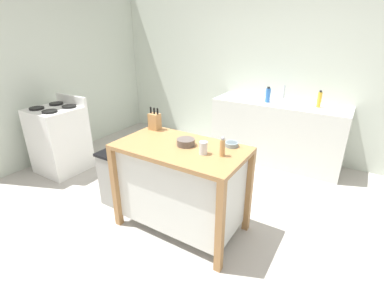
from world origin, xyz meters
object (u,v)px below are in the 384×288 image
object	(u,v)px
bottle_dish_soap	(268,95)
kitchen_island	(181,184)
pepper_grinder	(222,147)
sink_faucet	(284,93)
bowl_ceramic_wide	(232,144)
drinking_cup	(203,148)
knife_block	(155,121)
stove	(60,139)
bowl_stoneware_deep	(186,142)
bottle_hand_soap	(319,99)
trash_bin	(118,178)

from	to	relation	value
bottle_dish_soap	kitchen_island	bearing A→B (deg)	-95.03
pepper_grinder	bottle_dish_soap	world-z (taller)	bottle_dish_soap
kitchen_island	sink_faucet	xyz separation A→B (m)	(0.34, 2.16, 0.51)
kitchen_island	bowl_ceramic_wide	world-z (taller)	bowl_ceramic_wide
drinking_cup	sink_faucet	world-z (taller)	sink_faucet
kitchen_island	pepper_grinder	distance (m)	0.62
knife_block	pepper_grinder	distance (m)	0.92
knife_block	bowl_ceramic_wide	size ratio (longest dim) A/B	1.93
bowl_ceramic_wide	stove	xyz separation A→B (m)	(-2.51, -0.08, -0.45)
bowl_ceramic_wide	pepper_grinder	xyz separation A→B (m)	(0.02, -0.23, 0.06)
bowl_stoneware_deep	sink_faucet	xyz separation A→B (m)	(0.31, 2.12, 0.09)
sink_faucet	pepper_grinder	bearing A→B (deg)	-88.05
bottle_hand_soap	bottle_dish_soap	bearing A→B (deg)	-172.78
knife_block	sink_faucet	world-z (taller)	knife_block
bottle_hand_soap	stove	bearing A→B (deg)	-147.50
knife_block	bowl_stoneware_deep	world-z (taller)	knife_block
bowl_stoneware_deep	pepper_grinder	distance (m)	0.38
kitchen_island	bottle_dish_soap	world-z (taller)	bottle_dish_soap
drinking_cup	sink_faucet	size ratio (longest dim) A/B	0.50
pepper_grinder	sink_faucet	xyz separation A→B (m)	(-0.07, 2.15, 0.04)
kitchen_island	bowl_stoneware_deep	world-z (taller)	bowl_stoneware_deep
kitchen_island	stove	distance (m)	2.12
bowl_stoneware_deep	pepper_grinder	world-z (taller)	pepper_grinder
knife_block	drinking_cup	world-z (taller)	knife_block
drinking_cup	bottle_hand_soap	world-z (taller)	bottle_hand_soap
drinking_cup	knife_block	bearing A→B (deg)	159.82
bottle_hand_soap	kitchen_island	bearing A→B (deg)	-112.26
bowl_stoneware_deep	bottle_dish_soap	size ratio (longest dim) A/B	0.76
trash_bin	bottle_dish_soap	bearing A→B (deg)	63.01
bowl_stoneware_deep	sink_faucet	world-z (taller)	sink_faucet
sink_faucet	bowl_ceramic_wide	bearing A→B (deg)	-88.35
bowl_ceramic_wide	drinking_cup	bearing A→B (deg)	-116.33
sink_faucet	stove	xyz separation A→B (m)	(-2.46, -2.00, -0.55)
kitchen_island	pepper_grinder	world-z (taller)	pepper_grinder
bottle_hand_soap	pepper_grinder	bearing A→B (deg)	-101.79
bottle_dish_soap	stove	world-z (taller)	bottle_dish_soap
knife_block	trash_bin	world-z (taller)	knife_block
bowl_ceramic_wide	trash_bin	world-z (taller)	bowl_ceramic_wide
drinking_cup	bottle_hand_soap	distance (m)	2.15
knife_block	bottle_dish_soap	world-z (taller)	knife_block
bowl_ceramic_wide	drinking_cup	xyz separation A→B (m)	(-0.14, -0.28, 0.03)
sink_faucet	stove	distance (m)	3.21
trash_bin	bowl_stoneware_deep	bearing A→B (deg)	4.76
stove	drinking_cup	bearing A→B (deg)	-4.67
knife_block	pepper_grinder	world-z (taller)	knife_block
drinking_cup	pepper_grinder	distance (m)	0.16
bottle_dish_soap	trash_bin	bearing A→B (deg)	-116.99
bowl_stoneware_deep	bowl_ceramic_wide	bearing A→B (deg)	28.63
bowl_stoneware_deep	stove	bearing A→B (deg)	176.91
bowl_ceramic_wide	stove	world-z (taller)	stove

